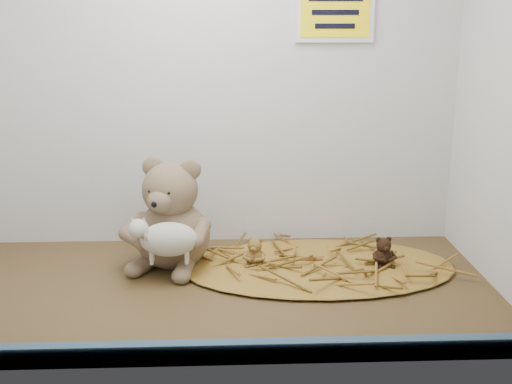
{
  "coord_description": "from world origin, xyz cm",
  "views": [
    {
      "loc": [
        5.49,
        -122.16,
        54.75
      ],
      "look_at": [
        10.8,
        3.97,
        19.54
      ],
      "focal_mm": 45.0,
      "sensor_mm": 36.0,
      "label": 1
    }
  ],
  "objects_px": {
    "mini_teddy_brown": "(383,250)",
    "mini_teddy_tan": "(255,250)",
    "toy_lamb": "(169,239)",
    "main_teddy": "(172,213)"
  },
  "relations": [
    {
      "from": "toy_lamb",
      "to": "main_teddy",
      "type": "bearing_deg",
      "value": 90.0
    },
    {
      "from": "main_teddy",
      "to": "mini_teddy_brown",
      "type": "relative_size",
      "value": 3.73
    },
    {
      "from": "main_teddy",
      "to": "mini_teddy_brown",
      "type": "bearing_deg",
      "value": 14.74
    },
    {
      "from": "toy_lamb",
      "to": "mini_teddy_tan",
      "type": "relative_size",
      "value": 2.47
    },
    {
      "from": "toy_lamb",
      "to": "mini_teddy_brown",
      "type": "bearing_deg",
      "value": 5.75
    },
    {
      "from": "toy_lamb",
      "to": "mini_teddy_brown",
      "type": "height_order",
      "value": "toy_lamb"
    },
    {
      "from": "toy_lamb",
      "to": "mini_teddy_brown",
      "type": "relative_size",
      "value": 2.37
    },
    {
      "from": "mini_teddy_tan",
      "to": "mini_teddy_brown",
      "type": "xyz_separation_m",
      "value": [
        0.28,
        -0.01,
        0.0
      ]
    },
    {
      "from": "main_teddy",
      "to": "toy_lamb",
      "type": "relative_size",
      "value": 1.57
    },
    {
      "from": "mini_teddy_brown",
      "to": "mini_teddy_tan",
      "type": "bearing_deg",
      "value": 169.16
    }
  ]
}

